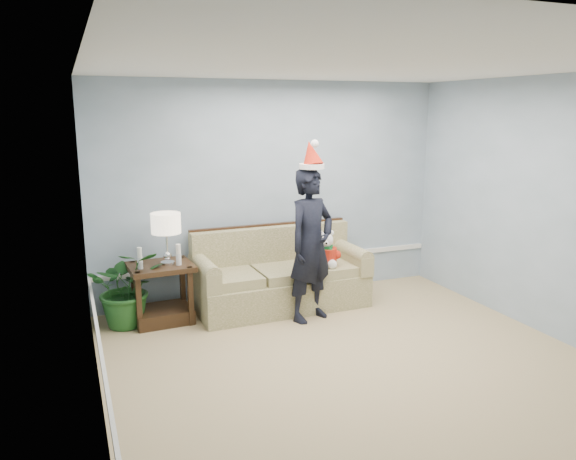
# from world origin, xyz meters

# --- Properties ---
(room_shell) EXTENTS (4.54, 5.04, 2.74)m
(room_shell) POSITION_xyz_m (0.00, 0.00, 1.35)
(room_shell) COLOR tan
(room_shell) RESTS_ON ground
(wainscot_trim) EXTENTS (4.49, 4.99, 0.06)m
(wainscot_trim) POSITION_xyz_m (-1.18, 1.18, 0.45)
(wainscot_trim) COLOR white
(wainscot_trim) RESTS_ON room_shell
(sofa) EXTENTS (2.06, 0.92, 0.96)m
(sofa) POSITION_xyz_m (-0.08, 2.07, 0.34)
(sofa) COLOR olive
(sofa) RESTS_ON room_shell
(side_table) EXTENTS (0.72, 0.62, 0.67)m
(side_table) POSITION_xyz_m (-1.49, 2.05, 0.26)
(side_table) COLOR #3D2816
(side_table) RESTS_ON room_shell
(table_lamp) EXTENTS (0.32, 0.32, 0.58)m
(table_lamp) POSITION_xyz_m (-1.41, 2.03, 1.11)
(table_lamp) COLOR silver
(table_lamp) RESTS_ON side_table
(candle_pair) EXTENTS (0.48, 0.06, 0.24)m
(candle_pair) POSITION_xyz_m (-1.51, 1.96, 0.78)
(candle_pair) COLOR silver
(candle_pair) RESTS_ON side_table
(houseplant) EXTENTS (0.84, 0.74, 0.88)m
(houseplant) POSITION_xyz_m (-1.86, 2.08, 0.44)
(houseplant) COLOR #1C501E
(houseplant) RESTS_ON room_shell
(man) EXTENTS (0.74, 0.62, 1.73)m
(man) POSITION_xyz_m (0.10, 1.53, 0.86)
(man) COLOR black
(man) RESTS_ON room_shell
(santa_hat) EXTENTS (0.34, 0.37, 0.33)m
(santa_hat) POSITION_xyz_m (0.10, 1.54, 1.86)
(santa_hat) COLOR white
(santa_hat) RESTS_ON man
(teddy_bear) EXTENTS (0.35, 0.35, 0.45)m
(teddy_bear) POSITION_xyz_m (0.44, 1.85, 0.66)
(teddy_bear) COLOR white
(teddy_bear) RESTS_ON sofa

